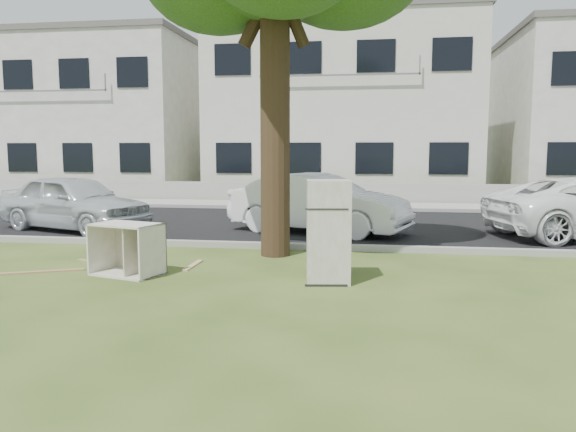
# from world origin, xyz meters

# --- Properties ---
(ground) EXTENTS (120.00, 120.00, 0.00)m
(ground) POSITION_xyz_m (0.00, 0.00, 0.00)
(ground) COLOR #364B1A
(road) EXTENTS (120.00, 7.00, 0.01)m
(road) POSITION_xyz_m (0.00, 6.00, 0.01)
(road) COLOR black
(road) RESTS_ON ground
(kerb_near) EXTENTS (120.00, 0.18, 0.12)m
(kerb_near) POSITION_xyz_m (0.00, 2.45, 0.00)
(kerb_near) COLOR gray
(kerb_near) RESTS_ON ground
(kerb_far) EXTENTS (120.00, 0.18, 0.12)m
(kerb_far) POSITION_xyz_m (0.00, 9.55, 0.00)
(kerb_far) COLOR gray
(kerb_far) RESTS_ON ground
(sidewalk) EXTENTS (120.00, 2.80, 0.01)m
(sidewalk) POSITION_xyz_m (0.00, 11.00, 0.01)
(sidewalk) COLOR gray
(sidewalk) RESTS_ON ground
(low_wall) EXTENTS (120.00, 0.15, 0.70)m
(low_wall) POSITION_xyz_m (0.00, 12.60, 0.35)
(low_wall) COLOR gray
(low_wall) RESTS_ON ground
(townhouse_left) EXTENTS (10.20, 8.16, 7.04)m
(townhouse_left) POSITION_xyz_m (-12.00, 17.50, 3.52)
(townhouse_left) COLOR silver
(townhouse_left) RESTS_ON ground
(townhouse_center) EXTENTS (11.22, 8.16, 7.44)m
(townhouse_center) POSITION_xyz_m (0.00, 17.50, 3.72)
(townhouse_center) COLOR beige
(townhouse_center) RESTS_ON ground
(fridge) EXTENTS (0.69, 0.66, 1.50)m
(fridge) POSITION_xyz_m (0.73, -0.16, 0.75)
(fridge) COLOR silver
(fridge) RESTS_ON ground
(cabinet) EXTENTS (1.17, 0.91, 0.81)m
(cabinet) POSITION_xyz_m (-2.40, -0.14, 0.40)
(cabinet) COLOR silver
(cabinet) RESTS_ON ground
(plank_a) EXTENTS (1.18, 0.62, 0.03)m
(plank_a) POSITION_xyz_m (-3.80, -0.20, 0.01)
(plank_a) COLOR #977649
(plank_a) RESTS_ON ground
(plank_b) EXTENTS (0.90, 0.54, 0.02)m
(plank_b) POSITION_xyz_m (-3.30, 0.59, 0.01)
(plank_b) COLOR #947D4D
(plank_b) RESTS_ON ground
(plank_c) EXTENTS (0.10, 0.85, 0.02)m
(plank_c) POSITION_xyz_m (-1.60, 0.64, 0.01)
(plank_c) COLOR tan
(plank_c) RESTS_ON ground
(car_center) EXTENTS (4.43, 2.74, 1.38)m
(car_center) POSITION_xyz_m (0.12, 4.72, 0.69)
(car_center) COLOR white
(car_center) RESTS_ON ground
(car_left) EXTENTS (4.29, 2.88, 1.36)m
(car_left) POSITION_xyz_m (-5.73, 4.22, 0.68)
(car_left) COLOR silver
(car_left) RESTS_ON ground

